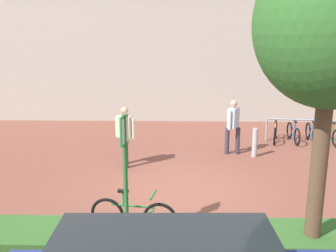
% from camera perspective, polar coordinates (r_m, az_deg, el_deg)
% --- Properties ---
extents(ground_plane, '(60.00, 60.00, 0.00)m').
position_cam_1_polar(ground_plane, '(8.91, 2.65, -10.42)').
color(ground_plane, brown).
extents(building_facade, '(28.00, 1.20, 10.00)m').
position_cam_1_polar(building_facade, '(16.73, 2.19, 18.16)').
color(building_facade, '#B2ADA3').
rests_on(building_facade, ground).
extents(planter_strip, '(7.00, 1.10, 0.16)m').
position_cam_1_polar(planter_strip, '(7.11, -0.73, -16.21)').
color(planter_strip, '#336028').
rests_on(planter_strip, ground).
extents(tree_sidewalk, '(2.48, 2.48, 5.18)m').
position_cam_1_polar(tree_sidewalk, '(6.56, 23.82, 13.98)').
color(tree_sidewalk, brown).
rests_on(tree_sidewalk, ground).
extents(parking_sign_post, '(0.10, 0.36, 2.32)m').
position_cam_1_polar(parking_sign_post, '(6.58, -6.58, -5.06)').
color(parking_sign_post, '#2D7238').
rests_on(parking_sign_post, ground).
extents(bike_at_sign, '(1.67, 0.45, 0.86)m').
position_cam_1_polar(bike_at_sign, '(7.19, -5.30, -13.51)').
color(bike_at_sign, black).
rests_on(bike_at_sign, ground).
extents(bike_rack_cluster, '(3.74, 1.85, 0.83)m').
position_cam_1_polar(bike_rack_cluster, '(14.06, 22.26, -1.02)').
color(bike_rack_cluster, '#99999E').
rests_on(bike_rack_cluster, ground).
extents(bollard_steel, '(0.16, 0.16, 0.90)m').
position_cam_1_polar(bollard_steel, '(11.78, 13.09, -2.47)').
color(bollard_steel, '#ADADB2').
rests_on(bollard_steel, ground).
extents(person_shirt_white, '(0.47, 0.53, 1.72)m').
position_cam_1_polar(person_shirt_white, '(11.81, 9.90, 0.39)').
color(person_shirt_white, '#383342').
rests_on(person_shirt_white, ground).
extents(person_shirt_blue, '(0.57, 0.52, 1.72)m').
position_cam_1_polar(person_shirt_blue, '(10.59, -6.56, -1.00)').
color(person_shirt_blue, '#383342').
rests_on(person_shirt_blue, ground).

